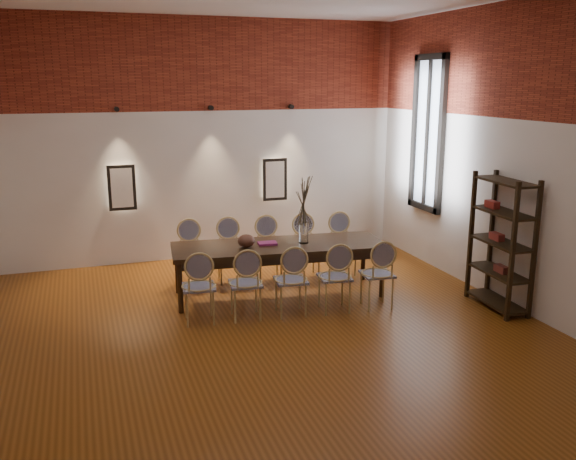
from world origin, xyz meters
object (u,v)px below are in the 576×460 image
object	(u,v)px
chair_far_e	(343,245)
chair_near_e	(377,274)
chair_near_c	(291,280)
book	(267,243)
chair_near_a	(199,287)
chair_far_a	(191,254)
chair_far_c	(269,249)
vase	(304,233)
chair_near_b	(246,283)
chair_far_b	(230,252)
bowl	(246,241)
shelving_rack	(501,243)
chair_near_d	(335,277)
dining_table	(279,270)
chair_far_d	(306,247)

from	to	relation	value
chair_far_e	chair_near_e	bearing A→B (deg)	90.00
chair_near_c	book	world-z (taller)	chair_near_c
chair_near_a	chair_far_a	bearing A→B (deg)	90.00
chair_far_c	vase	bearing A→B (deg)	115.34
chair_near_b	chair_far_b	size ratio (longest dim) A/B	1.00
bowl	shelving_rack	distance (m)	3.41
book	shelving_rack	distance (m)	3.15
chair_far_a	book	xyz separation A→B (m)	(0.94, -0.83, 0.30)
bowl	shelving_rack	bearing A→B (deg)	-24.53
chair_near_e	chair_far_a	bearing A→B (deg)	147.49
chair_near_c	chair_far_b	distance (m)	1.63
chair_far_b	shelving_rack	bearing A→B (deg)	150.90
chair_near_d	chair_far_c	xyz separation A→B (m)	(-0.42, 1.57, 0.00)
chair_far_c	bowl	bearing A→B (deg)	59.91
bowl	chair_near_e	bearing A→B (deg)	-29.43
chair_near_b	vase	size ratio (longest dim) A/B	3.13
dining_table	chair_near_c	xyz separation A→B (m)	(-0.08, -0.75, 0.09)
dining_table	bowl	world-z (taller)	bowl
chair_near_b	chair_near_c	distance (m)	0.59
dining_table	chair_far_a	world-z (taller)	chair_far_a
chair_far_a	chair_far_e	size ratio (longest dim) A/B	1.00
dining_table	vase	bearing A→B (deg)	-0.00
chair_near_d	dining_table	bearing A→B (deg)	128.11
chair_near_c	chair_near_d	size ratio (longest dim) A/B	1.00
dining_table	chair_far_e	xyz separation A→B (m)	(1.26, 0.62, 0.09)
dining_table	chair_near_a	world-z (taller)	chair_near_a
chair_near_a	chair_far_b	xyz separation A→B (m)	(0.76, 1.44, 0.00)
book	chair_near_e	bearing A→B (deg)	-36.68
chair_near_b	chair_near_a	bearing A→B (deg)	180.00
chair_near_d	chair_far_b	xyz separation A→B (m)	(-1.01, 1.64, 0.00)
chair_far_d	shelving_rack	xyz separation A→B (m)	(1.96, -2.10, 0.43)
chair_near_c	book	distance (m)	0.86
chair_far_d	vase	world-z (taller)	vase
vase	shelving_rack	world-z (taller)	shelving_rack
chair_near_e	bowl	xyz separation A→B (m)	(-1.57, 0.88, 0.37)
chair_near_c	chair_far_d	size ratio (longest dim) A/B	1.00
bowl	vase	bearing A→B (deg)	-2.83
dining_table	chair_near_b	bearing A→B (deg)	-128.11
bowl	book	size ratio (longest dim) A/B	0.92
chair_near_a	chair_far_d	xyz separation A→B (m)	(1.94, 1.31, 0.00)
chair_far_e	dining_table	bearing A→B (deg)	32.51
chair_near_b	bowl	distance (m)	0.81
chair_near_e	book	xyz separation A→B (m)	(-1.25, 0.93, 0.30)
chair_near_a	book	world-z (taller)	chair_near_a
chair_near_b	chair_far_d	distance (m)	1.93
chair_near_c	chair_far_b	world-z (taller)	same
chair_near_c	chair_far_e	distance (m)	1.93
chair_far_b	vase	size ratio (longest dim) A/B	3.13
dining_table	chair_near_c	bearing A→B (deg)	-90.00
shelving_rack	chair_far_b	bearing A→B (deg)	148.05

